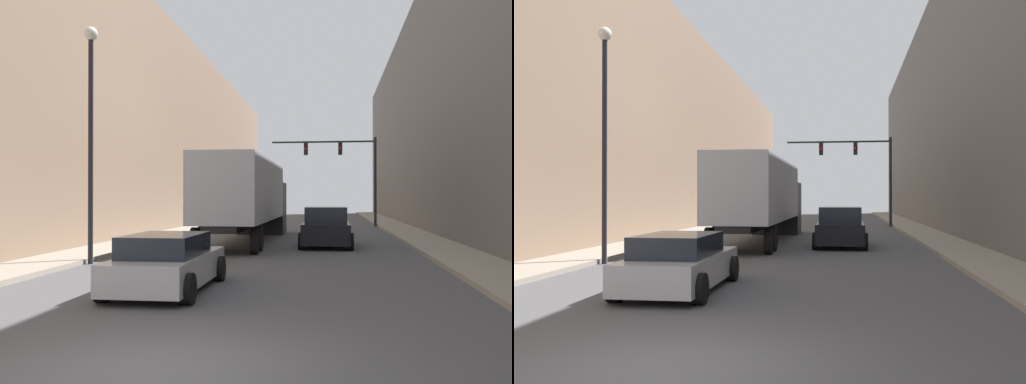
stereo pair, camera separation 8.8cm
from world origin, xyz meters
The scene contains 10 objects.
ground_plane centered at (0.00, 0.00, 0.00)m, with size 200.00×200.00×0.00m, color #4C4C4F.
sidewalk_right centered at (6.65, 30.00, 0.07)m, with size 2.15×80.00×0.15m.
sidewalk_left centered at (-6.65, 30.00, 0.07)m, with size 2.15×80.00×0.15m.
building_right centered at (10.72, 30.00, 7.65)m, with size 6.00×80.00×15.29m.
building_left centered at (-10.72, 30.00, 6.68)m, with size 6.00×80.00×13.37m.
semi_truck centered at (-1.73, 20.32, 2.21)m, with size 2.59×14.46×3.84m.
sedan_car centered at (-1.49, 5.89, 0.63)m, with size 2.01×4.55×1.31m.
suv_car centered at (2.02, 18.07, 0.81)m, with size 2.23×4.66×1.72m.
traffic_signal_gantry centered at (3.57, 35.32, 4.55)m, with size 7.64×0.35×6.49m.
street_lamp centered at (-5.42, 10.61, 4.82)m, with size 0.44×0.44×7.62m.
Camera 1 is at (2.23, -6.80, 2.16)m, focal length 40.00 mm.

